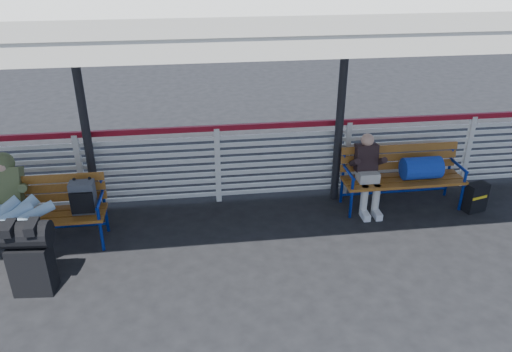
{
  "coord_description": "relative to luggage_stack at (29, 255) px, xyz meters",
  "views": [
    {
      "loc": [
        -0.33,
        -4.94,
        3.75
      ],
      "look_at": [
        0.46,
        1.0,
        0.83
      ],
      "focal_mm": 35.0,
      "sensor_mm": 36.0,
      "label": 1
    }
  ],
  "objects": [
    {
      "name": "bench_right",
      "position": [
        5.08,
        1.39,
        0.09
      ],
      "size": [
        1.8,
        0.56,
        0.92
      ],
      "color": "#955E1C",
      "rests_on": "ground"
    },
    {
      "name": "companion_person",
      "position": [
        4.41,
        1.38,
        0.09
      ],
      "size": [
        0.32,
        0.66,
        1.15
      ],
      "color": "beige",
      "rests_on": "ground"
    },
    {
      "name": "suitcase_side",
      "position": [
        6.01,
        1.08,
        -0.28
      ],
      "size": [
        0.35,
        0.27,
        0.44
      ],
      "rotation": [
        0.0,
        0.0,
        0.27
      ],
      "color": "black",
      "rests_on": "ground"
    },
    {
      "name": "traveler_man",
      "position": [
        -0.35,
        0.69,
        0.24
      ],
      "size": [
        0.94,
        1.64,
        0.77
      ],
      "color": "#97B4CC",
      "rests_on": "ground"
    },
    {
      "name": "luggage_stack",
      "position": [
        0.0,
        0.0,
        0.0
      ],
      "size": [
        0.58,
        0.36,
        0.93
      ],
      "rotation": [
        0.0,
        0.0,
        -0.09
      ],
      "color": "black",
      "rests_on": "ground"
    },
    {
      "name": "ground",
      "position": [
        2.24,
        -0.0,
        -0.51
      ],
      "size": [
        60.0,
        60.0,
        0.0
      ],
      "primitive_type": "plane",
      "color": "black",
      "rests_on": "ground"
    },
    {
      "name": "bench_left",
      "position": [
        -0.02,
        1.03,
        0.08
      ],
      "size": [
        1.8,
        0.56,
        0.92
      ],
      "color": "#955E1C",
      "rests_on": "ground"
    },
    {
      "name": "canopy",
      "position": [
        2.24,
        0.87,
        2.54
      ],
      "size": [
        12.6,
        3.6,
        3.16
      ],
      "color": "silver",
      "rests_on": "ground"
    },
    {
      "name": "fence",
      "position": [
        2.24,
        1.9,
        0.16
      ],
      "size": [
        12.08,
        0.08,
        1.24
      ],
      "color": "silver",
      "rests_on": "ground"
    }
  ]
}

